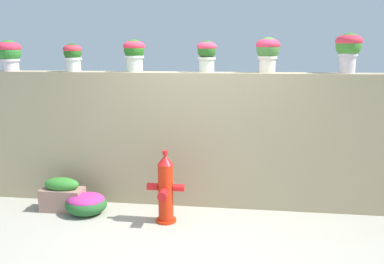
{
  "coord_description": "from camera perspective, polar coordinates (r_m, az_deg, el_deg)",
  "views": [
    {
      "loc": [
        0.54,
        -4.05,
        2.08
      ],
      "look_at": [
        -0.11,
        0.94,
        1.04
      ],
      "focal_mm": 37.07,
      "sensor_mm": 36.0,
      "label": 1
    }
  ],
  "objects": [
    {
      "name": "fire_hydrant",
      "position": [
        4.88,
        -3.82,
        -8.31
      ],
      "size": [
        0.46,
        0.37,
        0.9
      ],
      "color": "red",
      "rests_on": "ground"
    },
    {
      "name": "potted_plant_3",
      "position": [
        5.23,
        2.13,
        11.28
      ],
      "size": [
        0.25,
        0.25,
        0.41
      ],
      "color": "beige",
      "rests_on": "stone_wall"
    },
    {
      "name": "potted_plant_1",
      "position": [
        5.64,
        -16.79,
        10.58
      ],
      "size": [
        0.25,
        0.25,
        0.37
      ],
      "color": "silver",
      "rests_on": "stone_wall"
    },
    {
      "name": "potted_plant_0",
      "position": [
        6.06,
        -24.82,
        10.33
      ],
      "size": [
        0.33,
        0.33,
        0.42
      ],
      "color": "silver",
      "rests_on": "stone_wall"
    },
    {
      "name": "flower_bush_left",
      "position": [
        5.38,
        -15.0,
        -9.83
      ],
      "size": [
        0.54,
        0.48,
        0.28
      ],
      "color": "#255C29",
      "rests_on": "ground"
    },
    {
      "name": "potted_plant_4",
      "position": [
        5.23,
        10.86,
        11.42
      ],
      "size": [
        0.31,
        0.31,
        0.45
      ],
      "color": "beige",
      "rests_on": "stone_wall"
    },
    {
      "name": "stone_wall",
      "position": [
        5.35,
        1.46,
        -1.07
      ],
      "size": [
        6.02,
        0.35,
        1.8
      ],
      "primitive_type": "cube",
      "color": "tan",
      "rests_on": "ground"
    },
    {
      "name": "ground_plane",
      "position": [
        4.58,
        -0.15,
        -15.3
      ],
      "size": [
        24.0,
        24.0,
        0.0
      ],
      "primitive_type": "plane",
      "color": "#A19C8E"
    },
    {
      "name": "planter_box",
      "position": [
        5.55,
        -18.15,
        -8.58
      ],
      "size": [
        0.55,
        0.27,
        0.45
      ],
      "color": "#9A7465",
      "rests_on": "ground"
    },
    {
      "name": "potted_plant_5",
      "position": [
        5.36,
        21.59,
        11.26
      ],
      "size": [
        0.32,
        0.32,
        0.49
      ],
      "color": "silver",
      "rests_on": "stone_wall"
    },
    {
      "name": "potted_plant_2",
      "position": [
        5.38,
        -8.32,
        11.28
      ],
      "size": [
        0.28,
        0.28,
        0.42
      ],
      "color": "beige",
      "rests_on": "stone_wall"
    }
  ]
}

